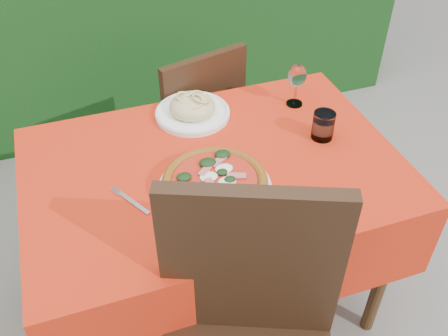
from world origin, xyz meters
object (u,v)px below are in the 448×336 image
object	(u,v)px
chair_far	(195,121)
pizza_plate	(215,184)
water_glass	(323,127)
fork	(134,203)
wine_glass	(297,77)
pasta_plate	(192,109)

from	to	relation	value
chair_far	pizza_plate	bearing A→B (deg)	64.18
water_glass	fork	size ratio (longest dim) A/B	0.55
pizza_plate	wine_glass	world-z (taller)	wine_glass
wine_glass	water_glass	bearing A→B (deg)	-89.72
pasta_plate	pizza_plate	bearing A→B (deg)	-96.95
wine_glass	pizza_plate	bearing A→B (deg)	-140.67
pasta_plate	fork	size ratio (longest dim) A/B	1.52
chair_far	pizza_plate	world-z (taller)	chair_far
wine_glass	fork	xyz separation A→B (m)	(-0.70, -0.34, -0.12)
water_glass	pasta_plate	bearing A→B (deg)	144.84
pizza_plate	chair_far	bearing A→B (deg)	79.19
chair_far	water_glass	distance (m)	0.72
chair_far	fork	world-z (taller)	chair_far
chair_far	fork	bearing A→B (deg)	45.48
chair_far	pasta_plate	xyz separation A→B (m)	(-0.09, -0.30, 0.27)
water_glass	wine_glass	world-z (taller)	wine_glass
pasta_plate	wine_glass	distance (m)	0.41
pasta_plate	water_glass	xyz separation A→B (m)	(0.40, -0.28, 0.02)
pasta_plate	chair_far	bearing A→B (deg)	73.83
pizza_plate	wine_glass	size ratio (longest dim) A/B	2.41
pasta_plate	fork	bearing A→B (deg)	-127.65
fork	pizza_plate	bearing A→B (deg)	-35.76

